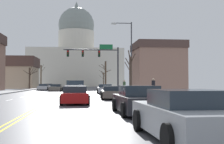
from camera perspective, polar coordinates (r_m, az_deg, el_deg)
name	(u,v)px	position (r m, az deg, el deg)	size (l,w,h in m)	color
ground	(56,97)	(28.37, -10.93, -4.93)	(20.00, 180.00, 0.20)	#4B4B50
signal_gantry	(99,57)	(41.81, -2.66, 2.86)	(7.91, 0.41, 6.81)	#28282D
street_lamp_right	(129,51)	(34.08, 3.32, 4.08)	(2.43, 0.24, 8.40)	#333338
capitol_building	(76,58)	(112.62, -7.02, 2.78)	(34.21, 21.83, 32.82)	beige
sedan_near_00	(105,89)	(37.95, -1.44, -3.37)	(2.14, 4.66, 1.24)	silver
pickup_truck_near_01	(75,89)	(31.51, -7.23, -3.35)	(2.29, 5.43, 1.67)	silver
sedan_near_02	(112,93)	(25.73, -0.07, -4.08)	(2.05, 4.50, 1.15)	#6B6056
sedan_near_03	(75,95)	(20.11, -7.21, -4.55)	(1.95, 4.36, 1.21)	#B71414
sedan_near_04	(138,101)	(13.57, 5.14, -5.65)	(2.10, 4.58, 1.31)	black
sedan_near_05	(186,116)	(7.69, 14.31, -8.42)	(2.14, 4.67, 1.27)	#9EA3A8
sedan_oncoming_00	(56,88)	(50.02, -10.93, -3.05)	(2.12, 4.41, 1.17)	#6B6056
sedan_oncoming_01	(43,87)	(58.59, -13.29, -2.89)	(2.10, 4.36, 1.17)	silver
sedan_oncoming_02	(48,86)	(68.06, -12.42, -2.78)	(2.12, 4.58, 1.17)	silver
flank_building_00	(6,73)	(73.70, -20.07, -0.11)	(14.47, 10.01, 7.50)	tan
flank_building_02	(158,66)	(59.64, 8.92, 1.17)	(9.63, 10.16, 9.50)	#8C6656
bare_tree_00	(105,74)	(67.73, -1.28, -0.45)	(2.90, 1.53, 6.28)	#4C3D2D
bare_tree_01	(41,76)	(79.47, -13.74, -0.76)	(1.68, 1.36, 6.22)	#4C3D2D
bare_tree_02	(103,78)	(80.25, -1.69, -1.25)	(2.55, 2.58, 4.73)	#4C3D2D
bare_tree_04	(130,73)	(33.31, 3.64, -0.27)	(1.39, 1.90, 4.92)	#423328
bare_tree_05	(30,77)	(62.76, -15.82, -0.94)	(2.90, 2.40, 4.75)	#423328
pedestrian_00	(153,86)	(27.30, 8.11, -2.80)	(0.35, 0.34, 1.72)	#4C4238
pedestrian_01	(124,86)	(35.88, 2.42, -2.72)	(0.35, 0.34, 1.63)	#33333D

